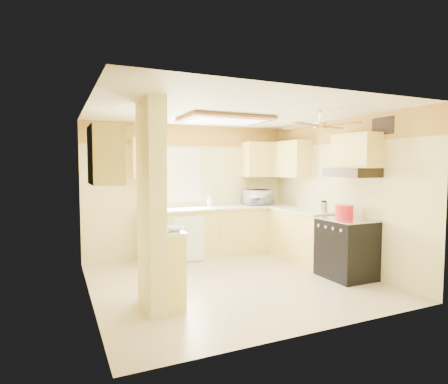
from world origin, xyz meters
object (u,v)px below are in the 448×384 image
kettle (324,207)px  bowl (174,229)px  dutch_oven (344,211)px  stove (346,248)px  microwave (258,197)px

kettle → bowl: bearing=-166.6°
bowl → dutch_oven: dutch_oven is taller
stove → dutch_oven: (0.06, 0.13, 0.55)m
kettle → microwave: bearing=102.5°
stove → microwave: 2.28m
stove → bowl: (-2.77, -0.09, 0.51)m
bowl → stove: bearing=1.8°
microwave → bowl: size_ratio=2.40×
bowl → dutch_oven: 2.83m
stove → bowl: 2.81m
bowl → dutch_oven: bearing=4.4°
microwave → stove: bearing=100.8°
microwave → dutch_oven: 2.07m
stove → microwave: size_ratio=1.68×
bowl → kettle: kettle is taller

